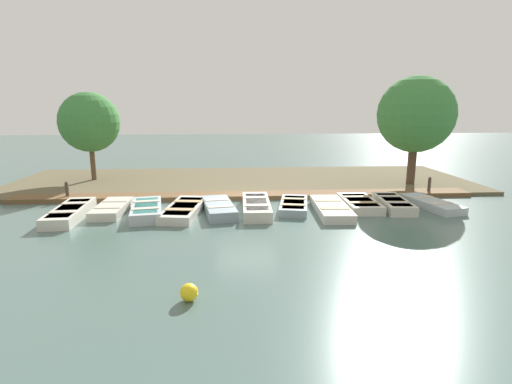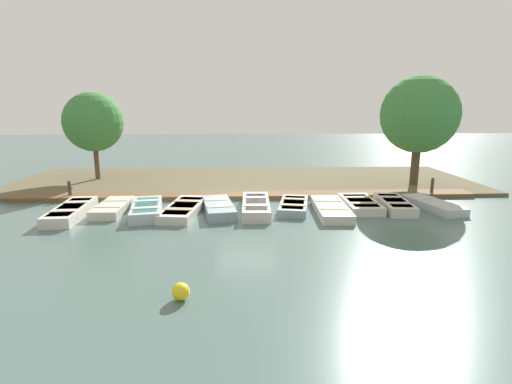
% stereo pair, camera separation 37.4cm
% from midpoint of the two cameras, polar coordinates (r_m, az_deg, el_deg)
% --- Properties ---
extents(ground_plane, '(80.00, 80.00, 0.00)m').
position_cam_midpoint_polar(ground_plane, '(16.73, -2.02, -1.89)').
color(ground_plane, '#4C6660').
extents(shore_bank, '(8.00, 24.00, 0.16)m').
position_cam_midpoint_polar(shore_bank, '(21.59, -2.46, 1.61)').
color(shore_bank, brown).
rests_on(shore_bank, ground_plane).
extents(dock_walkway, '(1.13, 20.54, 0.20)m').
position_cam_midpoint_polar(dock_walkway, '(18.03, -2.17, -0.52)').
color(dock_walkway, brown).
rests_on(dock_walkway, ground_plane).
extents(rowboat_0, '(3.44, 1.19, 0.41)m').
position_cam_midpoint_polar(rowboat_0, '(16.51, -25.64, -2.61)').
color(rowboat_0, beige).
rests_on(rowboat_0, ground_plane).
extents(rowboat_1, '(2.67, 1.07, 0.36)m').
position_cam_midpoint_polar(rowboat_1, '(16.60, -20.49, -2.19)').
color(rowboat_1, beige).
rests_on(rowboat_1, ground_plane).
extents(rowboat_2, '(3.09, 1.54, 0.42)m').
position_cam_midpoint_polar(rowboat_2, '(15.83, -16.03, -2.44)').
color(rowboat_2, '#B2BCC1').
rests_on(rowboat_2, ground_plane).
extents(rowboat_3, '(3.49, 1.64, 0.35)m').
position_cam_midpoint_polar(rowboat_3, '(15.71, -10.89, -2.43)').
color(rowboat_3, beige).
rests_on(rowboat_3, ground_plane).
extents(rowboat_4, '(3.05, 1.49, 0.40)m').
position_cam_midpoint_polar(rowboat_4, '(15.64, -6.01, -2.23)').
color(rowboat_4, '#8C9EA8').
rests_on(rowboat_4, ground_plane).
extents(rowboat_5, '(3.40, 1.13, 0.44)m').
position_cam_midpoint_polar(rowboat_5, '(15.71, -0.64, -2.02)').
color(rowboat_5, beige).
rests_on(rowboat_5, ground_plane).
extents(rowboat_6, '(2.82, 1.56, 0.33)m').
position_cam_midpoint_polar(rowboat_6, '(16.09, 4.75, -1.91)').
color(rowboat_6, '#8C9EA8').
rests_on(rowboat_6, ground_plane).
extents(rowboat_7, '(3.35, 1.33, 0.35)m').
position_cam_midpoint_polar(rowboat_7, '(15.80, 10.02, -2.29)').
color(rowboat_7, beige).
rests_on(rowboat_7, ground_plane).
extents(rowboat_8, '(2.69, 1.31, 0.37)m').
position_cam_midpoint_polar(rowboat_8, '(16.77, 13.95, -1.60)').
color(rowboat_8, beige).
rests_on(rowboat_8, ground_plane).
extents(rowboat_9, '(2.84, 1.24, 0.40)m').
position_cam_midpoint_polar(rowboat_9, '(17.06, 18.43, -1.57)').
color(rowboat_9, beige).
rests_on(rowboat_9, ground_plane).
extents(rowboat_10, '(3.04, 1.59, 0.33)m').
position_cam_midpoint_polar(rowboat_10, '(17.74, 23.18, -1.54)').
color(rowboat_10, '#B2BCC1').
rests_on(rowboat_10, ground_plane).
extents(mooring_post_near, '(0.14, 0.14, 0.84)m').
position_cam_midpoint_polar(mooring_post_near, '(19.39, -25.89, 0.13)').
color(mooring_post_near, '#47382D').
rests_on(mooring_post_near, ground_plane).
extents(mooring_post_far, '(0.14, 0.14, 0.84)m').
position_cam_midpoint_polar(mooring_post_far, '(20.13, 23.02, 0.81)').
color(mooring_post_far, '#47382D').
rests_on(mooring_post_far, ground_plane).
extents(buoy, '(0.39, 0.39, 0.39)m').
position_cam_midpoint_polar(buoy, '(8.99, -10.76, -13.91)').
color(buoy, yellow).
rests_on(buoy, ground_plane).
extents(park_tree_far_left, '(3.10, 3.10, 4.76)m').
position_cam_midpoint_polar(park_tree_far_left, '(22.95, -23.16, 9.14)').
color(park_tree_far_left, brown).
rests_on(park_tree_far_left, ground_plane).
extents(park_tree_left, '(3.74, 3.74, 5.51)m').
position_cam_midpoint_polar(park_tree_left, '(21.45, 21.41, 10.23)').
color(park_tree_left, '#4C3828').
rests_on(park_tree_left, ground_plane).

